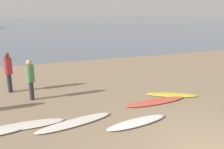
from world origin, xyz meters
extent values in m
cube|color=#8C7559|center=(0.00, 10.00, -0.10)|extent=(120.00, 120.00, 0.20)
cube|color=slate|center=(0.00, 62.42, 0.00)|extent=(140.00, 100.00, 0.01)
ellipsoid|color=silver|center=(-4.30, 3.41, 0.03)|extent=(2.30, 0.56, 0.07)
ellipsoid|color=silver|center=(-2.87, 3.05, 0.04)|extent=(2.60, 1.09, 0.08)
ellipsoid|color=white|center=(-1.07, 2.35, 0.05)|extent=(2.19, 0.82, 0.10)
ellipsoid|color=#D84C38|center=(0.40, 3.71, 0.04)|extent=(2.55, 0.67, 0.08)
ellipsoid|color=yellow|center=(1.42, 4.15, 0.03)|extent=(2.12, 1.44, 0.07)
cylinder|color=#2D2D38|center=(-3.98, 5.71, 0.37)|extent=(0.18, 0.18, 0.75)
cylinder|color=#4C7A4C|center=(-3.98, 5.71, 1.07)|extent=(0.32, 0.32, 0.65)
sphere|color=tan|center=(-3.98, 5.71, 1.50)|extent=(0.21, 0.21, 0.21)
cylinder|color=#2D2D38|center=(-4.80, 7.01, 0.40)|extent=(0.19, 0.19, 0.80)
cylinder|color=#9E3338|center=(-4.80, 7.01, 1.15)|extent=(0.35, 0.35, 0.70)
sphere|color=brown|center=(-4.80, 7.01, 1.62)|extent=(0.23, 0.23, 0.23)
camera|label=1|loc=(-4.28, -3.86, 3.45)|focal=39.22mm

